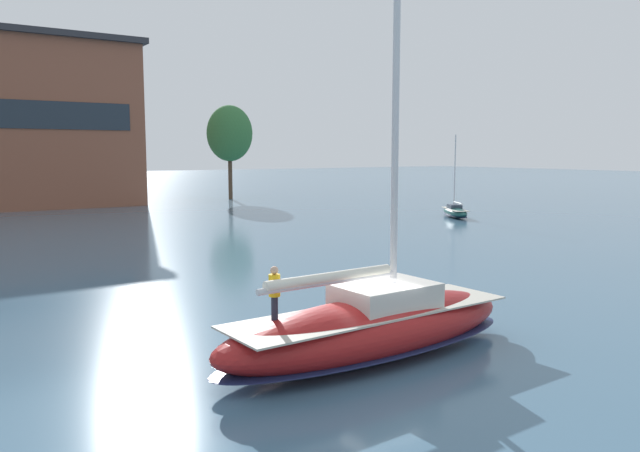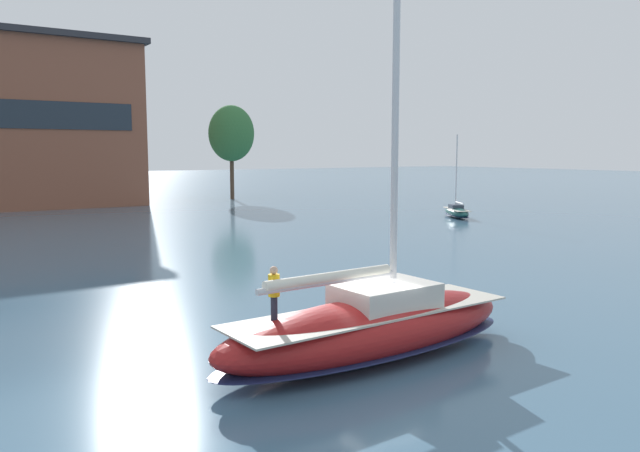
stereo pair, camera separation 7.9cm
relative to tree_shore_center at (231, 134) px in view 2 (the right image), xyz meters
name	(u,v)px [view 2 (the right image)]	position (x,y,z in m)	size (l,w,h in m)	color
ground_plane	(371,357)	(-25.78, -64.55, -9.14)	(400.00, 400.00, 0.00)	#42667F
tree_shore_center	(231,134)	(0.00, 0.00, 0.00)	(6.35, 6.35, 13.06)	#4C3828
sailboat_main	(372,325)	(-25.75, -64.54, -8.07)	(11.59, 3.64, 15.76)	maroon
sailboat_moored_near_marina	(457,212)	(8.38, -34.98, -8.57)	(4.44, 6.11, 8.34)	#194C47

